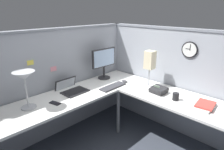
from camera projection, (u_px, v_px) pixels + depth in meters
ground_plane at (119, 141)px, 2.82m from camera, size 6.80×6.80×0.00m
cubicle_wall_back at (60, 82)px, 2.89m from camera, size 2.57×0.12×1.58m
cubicle_wall_right at (170, 80)px, 2.98m from camera, size 0.12×2.37×1.58m
desk at (114, 107)px, 2.48m from camera, size 2.35×2.15×0.73m
monitor at (104, 61)px, 3.13m from camera, size 0.46×0.20×0.50m
laptop at (71, 89)px, 2.74m from camera, size 0.35×0.39×0.22m
keyboard at (113, 87)px, 2.85m from camera, size 0.43×0.15×0.02m
computer_mouse at (125, 81)px, 3.04m from camera, size 0.06×0.10×0.03m
desk_lamp_dome at (24, 79)px, 2.14m from camera, size 0.24×0.24×0.44m
cell_phone at (55, 103)px, 2.36m from camera, size 0.10×0.16×0.01m
office_phone at (159, 90)px, 2.65m from camera, size 0.21×0.22×0.11m
book_stack at (204, 105)px, 2.27m from camera, size 0.30×0.23×0.04m
desk_lamp_paper at (150, 61)px, 2.79m from camera, size 0.13×0.13×0.53m
coffee_mug at (176, 97)px, 2.44m from camera, size 0.08×0.08×0.10m
wall_clock at (190, 50)px, 2.60m from camera, size 0.04×0.22×0.22m
pinned_note_leftmost at (30, 63)px, 2.45m from camera, size 0.08×0.00×0.06m
pinned_note_middle at (54, 69)px, 2.71m from camera, size 0.09×0.00×0.07m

